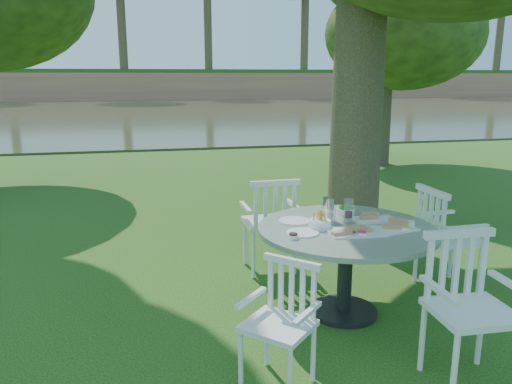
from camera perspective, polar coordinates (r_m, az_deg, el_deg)
ground at (r=4.90m, az=0.52°, el=-10.25°), size 140.00×140.00×0.00m
table at (r=4.14m, az=10.27°, el=-5.81°), size 1.44×1.44×0.75m
chair_ne at (r=4.85m, az=20.34°, el=-4.20°), size 0.47×0.50×0.96m
chair_nw at (r=4.95m, az=1.82°, el=-2.99°), size 0.50×0.47×0.97m
chair_sw at (r=3.28m, az=3.23°, el=-13.59°), size 0.55×0.55×0.80m
chair_se at (r=3.53m, az=22.71°, el=-10.83°), size 0.51×0.48×0.97m
tableware at (r=4.14m, az=9.65°, el=-3.22°), size 1.10×0.75×0.21m
river at (r=27.47m, az=-10.68°, el=8.82°), size 100.00×28.00×0.12m
far_bank at (r=45.82m, az=-11.70°, el=19.49°), size 100.00×18.00×15.20m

